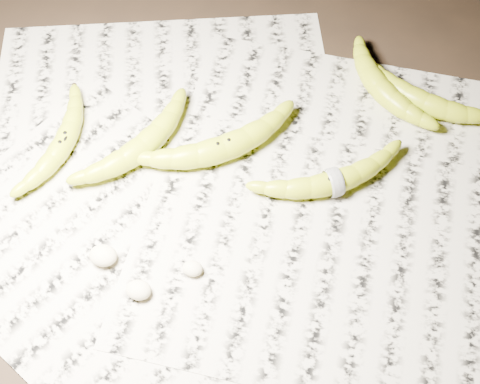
% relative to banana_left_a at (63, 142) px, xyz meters
% --- Properties ---
extents(ground, '(3.00, 3.00, 0.00)m').
position_rel_banana_left_a_xyz_m(ground, '(0.27, -0.04, -0.02)').
color(ground, black).
rests_on(ground, ground).
extents(newspaper_patch, '(0.90, 0.70, 0.01)m').
position_rel_banana_left_a_xyz_m(newspaper_patch, '(0.26, -0.01, -0.02)').
color(newspaper_patch, '#BCB5A1').
rests_on(newspaper_patch, ground).
extents(banana_left_a, '(0.07, 0.19, 0.03)m').
position_rel_banana_left_a_xyz_m(banana_left_a, '(0.00, 0.00, 0.00)').
color(banana_left_a, '#AFB716').
rests_on(banana_left_a, newspaper_patch).
extents(banana_left_b, '(0.15, 0.20, 0.04)m').
position_rel_banana_left_a_xyz_m(banana_left_b, '(0.12, 0.02, 0.00)').
color(banana_left_b, '#AFB716').
rests_on(banana_left_b, newspaper_patch).
extents(banana_center, '(0.22, 0.19, 0.04)m').
position_rel_banana_left_a_xyz_m(banana_center, '(0.24, 0.04, 0.00)').
color(banana_center, '#AFB716').
rests_on(banana_center, newspaper_patch).
extents(banana_taped, '(0.21, 0.16, 0.04)m').
position_rel_banana_left_a_xyz_m(banana_taped, '(0.41, 0.02, 0.00)').
color(banana_taped, '#AFB716').
rests_on(banana_taped, newspaper_patch).
extents(banana_upper_a, '(0.19, 0.11, 0.04)m').
position_rel_banana_left_a_xyz_m(banana_upper_a, '(0.53, 0.20, 0.00)').
color(banana_upper_a, '#AFB716').
rests_on(banana_upper_a, newspaper_patch).
extents(banana_upper_b, '(0.17, 0.18, 0.04)m').
position_rel_banana_left_a_xyz_m(banana_upper_b, '(0.45, 0.22, 0.00)').
color(banana_upper_b, '#AFB716').
rests_on(banana_upper_b, newspaper_patch).
extents(measuring_tape, '(0.03, 0.04, 0.05)m').
position_rel_banana_left_a_xyz_m(measuring_tape, '(0.41, 0.02, 0.00)').
color(measuring_tape, white).
rests_on(measuring_tape, newspaper_patch).
extents(flesh_chunk_a, '(0.04, 0.03, 0.02)m').
position_rel_banana_left_a_xyz_m(flesh_chunk_a, '(0.12, -0.16, -0.01)').
color(flesh_chunk_a, beige).
rests_on(flesh_chunk_a, newspaper_patch).
extents(flesh_chunk_b, '(0.03, 0.03, 0.02)m').
position_rel_banana_left_a_xyz_m(flesh_chunk_b, '(0.18, -0.20, -0.01)').
color(flesh_chunk_b, beige).
rests_on(flesh_chunk_b, newspaper_patch).
extents(flesh_chunk_c, '(0.03, 0.02, 0.02)m').
position_rel_banana_left_a_xyz_m(flesh_chunk_c, '(0.24, -0.15, -0.01)').
color(flesh_chunk_c, beige).
rests_on(flesh_chunk_c, newspaper_patch).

